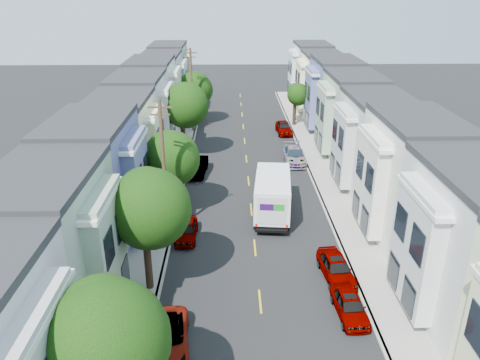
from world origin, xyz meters
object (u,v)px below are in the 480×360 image
Objects in this scene: tree_b at (149,209)px; parked_right_c at (294,155)px; tree_d at (185,106)px; parked_right_a at (350,305)px; tree_e at (194,90)px; parked_left_c at (186,230)px; parked_left_d at (197,167)px; parked_right_d at (284,128)px; parked_left_b at (168,338)px; parked_right_b at (336,268)px; tree_a at (105,342)px; fedex_truck at (272,194)px; utility_pole_far at (192,90)px; tree_c at (170,159)px; tree_far_r at (297,95)px; lead_sedan at (272,175)px; utility_pole_near at (164,170)px.

tree_b is 1.53× the size of parked_right_c.
tree_d is 28.60m from parked_right_a.
tree_b is at bearing -90.00° from tree_e.
parked_left_d is at bearing 90.87° from parked_left_c.
parked_left_c and parked_right_a have the same top height.
parked_left_d is (1.40, 18.44, -4.63)m from tree_b.
parked_right_d is at bearing 90.12° from parked_right_c.
parked_right_b is at bearing 25.95° from parked_left_b.
tree_e reaches higher than parked_right_b.
tree_a is 1.06× the size of fedex_truck.
tree_d is 25.40m from parked_right_b.
parked_right_d is at bearing -5.76° from utility_pole_far.
fedex_truck is at bearing 68.27° from tree_a.
parked_right_b is (9.80, -5.16, 0.08)m from parked_left_c.
parked_right_a is (11.20, -12.72, -4.04)m from tree_c.
tree_far_r is at bearing 10.07° from utility_pole_far.
parked_left_b is (-11.79, -40.00, -3.37)m from tree_far_r.
parked_right_c is (3.29, 11.88, -1.11)m from fedex_truck.
tree_c is at bearing -177.43° from fedex_truck.
parked_right_a reaches higher than lead_sedan.
tree_d is at bearing 90.01° from utility_pole_near.
tree_a is 0.93× the size of tree_d.
parked_right_d is at bearing 74.97° from tree_a.
tree_far_r reaches higher than parked_right_b.
tree_e reaches higher than parked_right_d.
parked_right_a is (9.80, 2.38, 0.01)m from parked_left_b.
tree_e is 12.69m from parked_right_d.
tree_b is 1.95× the size of parked_left_c.
fedex_truck reaches higher than parked_left_c.
parked_right_a is at bearing -48.63° from tree_c.
tree_d is 1.46× the size of tree_far_r.
utility_pole_near is at bearing 137.22° from parked_right_a.
lead_sedan is at bearing 56.87° from parked_left_c.
parked_right_d reaches higher than parked_left_c.
utility_pole_near is 1.97× the size of parked_right_c.
tree_c is at bearing 90.00° from tree_a.
tree_far_r is at bearing 57.35° from parked_right_d.
tree_far_r reaches higher than parked_right_a.
tree_far_r is at bearing 68.22° from parked_left_b.
lead_sedan is 12.68m from parked_left_c.
tree_a is 14.22m from parked_right_a.
tree_d is at bearing 90.00° from tree_a.
parked_left_d reaches higher than lead_sedan.
lead_sedan is at bearing -37.80° from tree_d.
tree_e is at bearing 90.00° from tree_d.
utility_pole_near is at bearing -153.54° from fedex_truck.
utility_pole_near reaches higher than tree_b.
tree_d reaches higher than parked_left_d.
tree_d is 1.73× the size of parked_left_d.
utility_pole_far reaches higher than tree_c.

